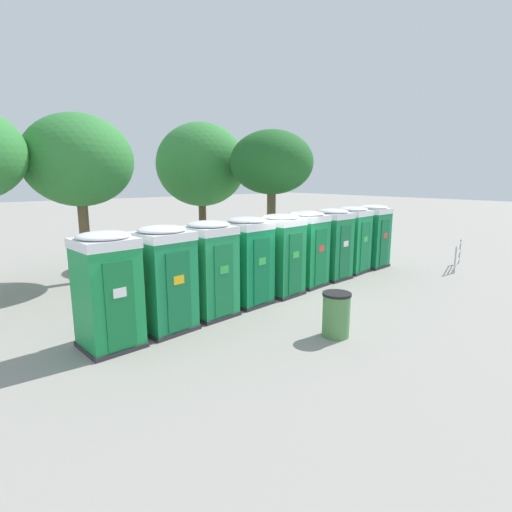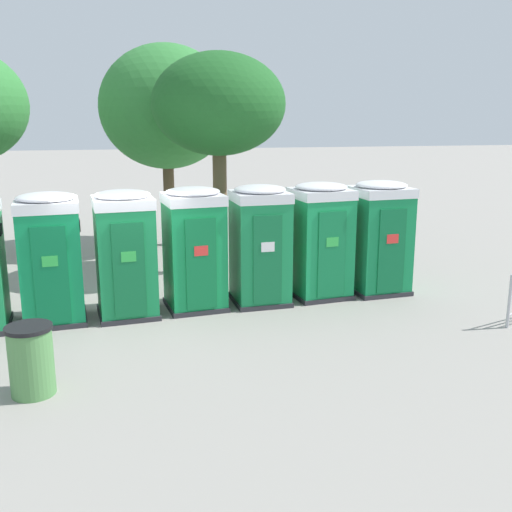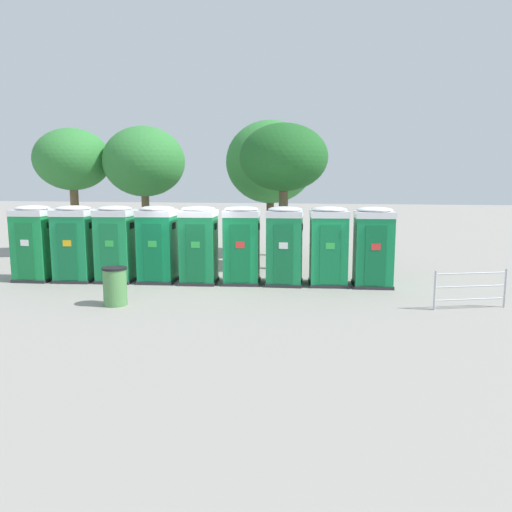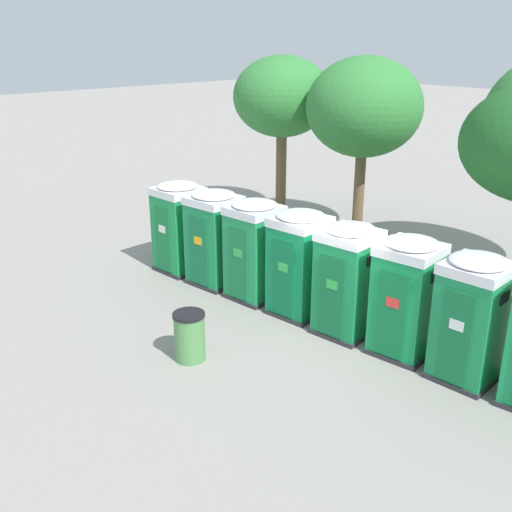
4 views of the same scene
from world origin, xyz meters
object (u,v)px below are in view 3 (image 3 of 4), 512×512
at_px(portapotty_5, 242,245).
at_px(street_tree_3, 72,160).
at_px(portapotty_0, 35,243).
at_px(street_tree_0, 270,162).
at_px(portapotty_3, 158,244).
at_px(portapotty_8, 373,247).
at_px(street_tree_2, 284,158).
at_px(street_tree_1, 144,162).
at_px(event_barrier, 471,288).
at_px(portapotty_1, 75,243).
at_px(portapotty_2, 116,243).
at_px(portapotty_6, 285,245).
at_px(portapotty_4, 199,244).
at_px(portapotty_7, 328,246).
at_px(trash_can, 115,286).

height_order(portapotty_5, street_tree_3, street_tree_3).
relative_size(portapotty_0, street_tree_0, 0.42).
distance_m(portapotty_3, portapotty_8, 7.03).
relative_size(portapotty_3, street_tree_2, 0.47).
bearing_deg(street_tree_1, event_barrier, -31.37).
distance_m(portapotty_1, portapotty_2, 1.41).
height_order(portapotty_3, portapotty_6, same).
bearing_deg(portapotty_5, portapotty_2, -173.77).
height_order(portapotty_4, portapotty_7, same).
xyz_separation_m(portapotty_4, portapotty_8, (5.60, 0.53, -0.00)).
xyz_separation_m(portapotty_3, street_tree_2, (3.77, 3.18, 2.89)).
bearing_deg(street_tree_0, street_tree_2, -73.06).
distance_m(portapotty_2, portapotty_4, 2.81).
bearing_deg(trash_can, portapotty_7, 34.37).
relative_size(portapotty_6, street_tree_2, 0.47).
xyz_separation_m(portapotty_0, portapotty_1, (1.40, 0.15, -0.00)).
xyz_separation_m(portapotty_3, event_barrier, (9.43, -1.84, -0.72)).
relative_size(portapotty_5, portapotty_8, 1.00).
bearing_deg(portapotty_8, street_tree_1, 152.94).
relative_size(portapotty_0, street_tree_3, 0.45).
bearing_deg(event_barrier, portapotty_4, 166.57).
xyz_separation_m(portapotty_5, street_tree_3, (-8.82, 4.93, 2.98)).
height_order(portapotty_3, street_tree_2, street_tree_2).
xyz_separation_m(portapotty_0, portapotty_8, (11.19, 1.10, -0.00)).
bearing_deg(event_barrier, street_tree_1, 148.63).
relative_size(portapotty_1, trash_can, 2.43).
relative_size(portapotty_7, street_tree_3, 0.45).
bearing_deg(street_tree_2, street_tree_3, 168.25).
bearing_deg(portapotty_1, street_tree_3, 120.18).
relative_size(portapotty_3, portapotty_8, 1.00).
xyz_separation_m(portapotty_7, street_tree_1, (-8.38, 5.05, 2.89)).
relative_size(portapotty_5, portapotty_6, 1.00).
height_order(portapotty_7, event_barrier, portapotty_7).
bearing_deg(portapotty_8, street_tree_0, 125.29).
xyz_separation_m(portapotty_4, portapotty_5, (1.39, 0.21, -0.00)).
distance_m(portapotty_1, portapotty_3, 2.81).
bearing_deg(portapotty_8, portapotty_3, -175.03).
height_order(portapotty_5, street_tree_0, street_tree_0).
bearing_deg(portapotty_7, portapotty_1, -173.90).
height_order(portapotty_4, portapotty_5, same).
height_order(portapotty_8, street_tree_0, street_tree_0).
bearing_deg(portapotty_7, portapotty_2, -174.10).
bearing_deg(portapotty_3, street_tree_2, 40.17).
height_order(portapotty_1, street_tree_0, street_tree_0).
height_order(portapotty_4, street_tree_2, street_tree_2).
xyz_separation_m(portapotty_4, portapotty_6, (2.80, 0.29, 0.00)).
height_order(portapotty_4, street_tree_1, street_tree_1).
distance_m(portapotty_7, street_tree_3, 12.87).
bearing_deg(portapotty_2, portapotty_0, -173.43).
distance_m(portapotty_0, portapotty_1, 1.41).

